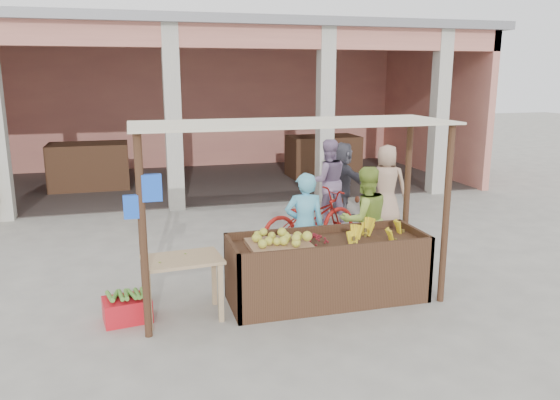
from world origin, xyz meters
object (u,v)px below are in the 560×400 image
object	(u,v)px
side_table	(182,269)
red_crate	(127,309)
fruit_stall	(327,271)
vendor_blue	(305,223)
vendor_green	(365,217)
motorcycle	(309,218)

from	to	relation	value
side_table	red_crate	bearing A→B (deg)	169.78
fruit_stall	vendor_blue	size ratio (longest dim) A/B	1.53
vendor_green	side_table	bearing A→B (deg)	14.66
red_crate	vendor_blue	xyz separation A→B (m)	(2.53, 0.78, 0.71)
vendor_blue	motorcycle	bearing A→B (deg)	-101.04
red_crate	fruit_stall	bearing A→B (deg)	-8.89
side_table	motorcycle	bearing A→B (deg)	38.53
fruit_stall	vendor_green	distance (m)	1.36
motorcycle	side_table	bearing A→B (deg)	119.11
motorcycle	vendor_green	bearing A→B (deg)	-178.59
fruit_stall	red_crate	xyz separation A→B (m)	(-2.58, 0.04, -0.25)
side_table	vendor_green	distance (m)	2.97
red_crate	side_table	bearing A→B (deg)	-12.98
red_crate	vendor_green	xyz separation A→B (m)	(3.50, 0.85, 0.71)
red_crate	motorcycle	xyz separation A→B (m)	(3.10, 2.25, 0.36)
fruit_stall	red_crate	bearing A→B (deg)	179.12
vendor_blue	side_table	bearing A→B (deg)	34.42
vendor_green	red_crate	bearing A→B (deg)	10.42
side_table	vendor_blue	xyz separation A→B (m)	(1.85, 0.84, 0.22)
red_crate	motorcycle	world-z (taller)	motorcycle
vendor_green	motorcycle	xyz separation A→B (m)	(-0.40, 1.40, -0.35)
side_table	vendor_blue	world-z (taller)	vendor_blue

